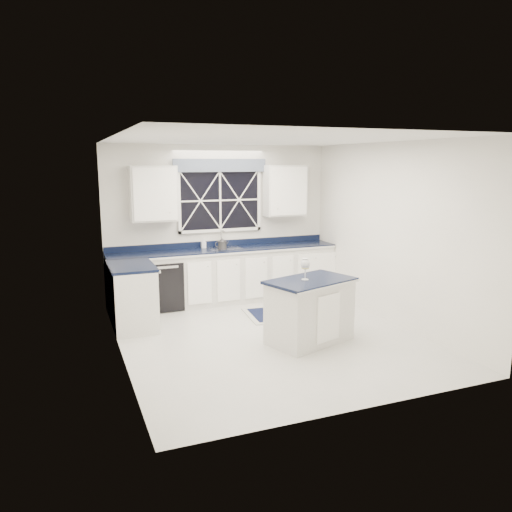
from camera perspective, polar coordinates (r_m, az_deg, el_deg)
name	(u,v)px	position (r m, az deg, el deg)	size (l,w,h in m)	color
ground	(269,337)	(7.07, 1.53, -9.21)	(4.50, 4.50, 0.00)	#B6B7B2
back_wall	(220,223)	(8.82, -4.18, 3.79)	(4.00, 0.10, 2.70)	silver
base_cabinets	(210,280)	(8.45, -5.29, -2.74)	(3.99, 1.60, 0.90)	silver
countertop	(225,250)	(8.60, -3.54, 0.73)	(3.98, 0.64, 0.04)	black
dishwasher	(163,284)	(8.44, -10.62, -3.17)	(0.60, 0.58, 0.82)	black
window	(220,196)	(8.73, -4.13, 6.89)	(1.65, 0.09, 1.26)	black
upper_cabinets	(222,192)	(8.61, -3.88, 7.30)	(3.10, 0.34, 0.90)	silver
faucet	(222,238)	(8.76, -3.95, 2.08)	(0.05, 0.20, 0.30)	silver
island	(310,310)	(6.80, 6.16, -6.21)	(1.32, 1.03, 0.87)	silver
rug	(291,313)	(8.13, 4.04, -6.46)	(1.52, 1.01, 0.02)	#ABACA7
kettle	(222,243)	(8.64, -3.90, 1.44)	(0.25, 0.16, 0.17)	#2E2E30
wine_glass	(305,265)	(6.62, 5.66, -1.03)	(0.12, 0.12, 0.29)	silver
soap_bottle	(203,243)	(8.67, -6.03, 1.46)	(0.08, 0.08, 0.17)	silver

